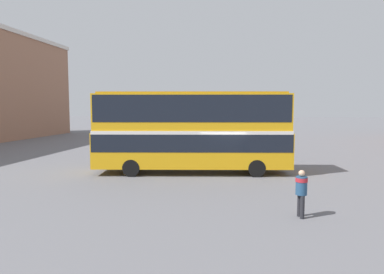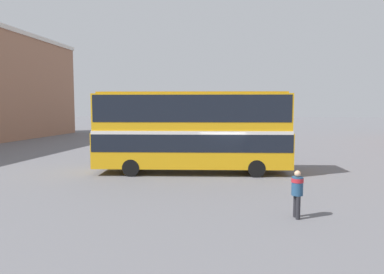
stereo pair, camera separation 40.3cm
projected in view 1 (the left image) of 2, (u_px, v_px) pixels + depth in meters
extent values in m
plane|color=slate|center=(224.00, 174.00, 19.84)|extent=(240.00, 240.00, 0.00)
cube|color=gold|center=(192.00, 149.00, 20.04)|extent=(11.49, 3.93, 2.02)
cube|color=gold|center=(192.00, 113.00, 19.85)|extent=(11.31, 3.84, 2.20)
cube|color=black|center=(192.00, 141.00, 20.00)|extent=(11.38, 3.95, 0.99)
cube|color=black|center=(192.00, 108.00, 19.83)|extent=(11.15, 3.85, 1.50)
cube|color=silver|center=(192.00, 131.00, 19.95)|extent=(11.38, 3.94, 0.20)
cube|color=#BE8611|center=(192.00, 93.00, 19.75)|extent=(10.79, 3.60, 0.10)
cylinder|color=black|center=(250.00, 162.00, 21.17)|extent=(1.00, 0.42, 0.96)
cylinder|color=black|center=(257.00, 168.00, 18.96)|extent=(1.00, 0.42, 0.96)
cylinder|color=black|center=(138.00, 162.00, 21.27)|extent=(1.00, 0.42, 0.96)
cylinder|color=black|center=(131.00, 168.00, 19.06)|extent=(1.00, 0.42, 0.96)
cylinder|color=#232328|center=(302.00, 207.00, 11.83)|extent=(0.15, 0.15, 0.81)
cylinder|color=#232328|center=(299.00, 205.00, 12.09)|extent=(0.15, 0.15, 0.81)
cylinder|color=navy|center=(301.00, 186.00, 11.90)|extent=(0.47, 0.47, 0.64)
cylinder|color=#B2232D|center=(302.00, 180.00, 11.88)|extent=(0.49, 0.49, 0.14)
sphere|color=#D8A884|center=(302.00, 173.00, 11.86)|extent=(0.22, 0.22, 0.22)
cube|color=black|center=(209.00, 137.00, 36.40)|extent=(4.21, 2.35, 0.76)
cube|color=black|center=(207.00, 132.00, 36.35)|extent=(2.28, 1.92, 0.47)
cylinder|color=black|center=(220.00, 140.00, 37.24)|extent=(0.69, 0.30, 0.67)
cylinder|color=black|center=(221.00, 141.00, 35.57)|extent=(0.69, 0.30, 0.67)
cylinder|color=black|center=(197.00, 140.00, 37.29)|extent=(0.69, 0.30, 0.67)
cylinder|color=black|center=(197.00, 141.00, 35.61)|extent=(0.69, 0.30, 0.67)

